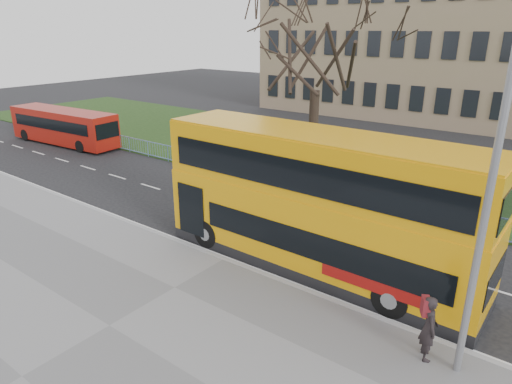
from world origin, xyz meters
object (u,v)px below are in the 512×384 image
yellow_bus (317,199)px  street_lamp (485,187)px  pedestrian (429,328)px  red_bus (64,126)px

yellow_bus → street_lamp: size_ratio=1.32×
yellow_bus → street_lamp: street_lamp is taller
pedestrian → street_lamp: size_ratio=0.20×
yellow_bus → pedestrian: size_ratio=6.47×
yellow_bus → street_lamp: (5.70, -2.67, 2.41)m
red_bus → pedestrian: red_bus is taller
yellow_bus → pedestrian: (5.00, -2.68, -1.64)m
yellow_bus → red_bus: yellow_bus is taller
pedestrian → street_lamp: (0.70, 0.02, 4.05)m
street_lamp → yellow_bus: bearing=154.2°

